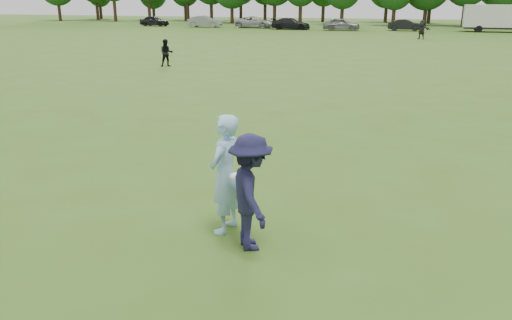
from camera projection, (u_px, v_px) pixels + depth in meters
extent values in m
plane|color=#3A5718|center=(228.00, 247.00, 8.25)|extent=(200.00, 200.00, 0.00)
imported|color=#98C9EB|center=(225.00, 174.00, 8.53)|extent=(0.58, 0.81, 2.10)
imported|color=#191937|center=(251.00, 193.00, 7.97)|extent=(1.26, 1.43, 1.92)
imported|color=black|center=(166.00, 53.00, 29.83)|extent=(0.98, 0.93, 1.61)
imported|color=#252525|center=(422.00, 30.00, 49.94)|extent=(1.80, 0.92, 1.86)
imported|color=black|center=(154.00, 21.00, 73.46)|extent=(4.35, 1.87, 1.46)
imported|color=gray|center=(205.00, 22.00, 70.44)|extent=(4.93, 2.16, 1.58)
imported|color=#A2A3A7|center=(255.00, 22.00, 68.94)|extent=(5.59, 2.70, 1.53)
imported|color=black|center=(291.00, 24.00, 65.39)|extent=(5.13, 2.22, 1.47)
imported|color=slate|center=(341.00, 24.00, 63.28)|extent=(4.79, 2.29, 1.58)
imported|color=black|center=(406.00, 25.00, 62.65)|extent=(4.32, 1.71, 1.40)
cylinder|color=white|center=(238.00, 176.00, 8.22)|extent=(0.30, 0.30, 0.06)
cube|color=silver|center=(499.00, 16.00, 59.85)|extent=(8.00, 2.50, 2.60)
cube|color=black|center=(498.00, 28.00, 60.28)|extent=(7.60, 2.30, 0.25)
cylinder|color=black|center=(479.00, 29.00, 59.83)|extent=(0.80, 0.25, 0.80)
cylinder|color=black|center=(477.00, 28.00, 62.09)|extent=(0.80, 0.25, 0.80)
cube|color=#333333|center=(459.00, 27.00, 61.56)|extent=(1.20, 0.15, 0.12)
cylinder|color=#332114|center=(59.00, 10.00, 90.82)|extent=(0.56, 0.56, 3.63)
cylinder|color=#332114|center=(97.00, 9.00, 93.00)|extent=(0.56, 0.56, 4.13)
cylinder|color=#332114|center=(115.00, 9.00, 87.92)|extent=(0.56, 0.56, 4.18)
cylinder|color=#332114|center=(149.00, 9.00, 89.60)|extent=(0.56, 0.56, 4.26)
cylinder|color=#332114|center=(188.00, 10.00, 89.05)|extent=(0.56, 0.56, 3.91)
cylinder|color=#332114|center=(211.00, 10.00, 85.91)|extent=(0.56, 0.56, 3.83)
cylinder|color=#332114|center=(232.00, 13.00, 81.88)|extent=(0.56, 0.56, 3.25)
cylinder|color=#332114|center=(275.00, 12.00, 80.08)|extent=(0.56, 0.56, 3.71)
cylinder|color=#332114|center=(300.00, 13.00, 78.50)|extent=(0.56, 0.56, 3.46)
cylinder|color=#332114|center=(342.00, 14.00, 76.49)|extent=(0.56, 0.56, 3.14)
cylinder|color=#332114|center=(394.00, 15.00, 74.01)|extent=(0.56, 0.56, 3.01)
cylinder|color=#332114|center=(425.00, 14.00, 74.83)|extent=(0.56, 0.56, 3.23)
cylinder|color=#332114|center=(464.00, 13.00, 73.07)|extent=(0.56, 0.56, 3.77)
cylinder|color=#332114|center=(502.00, 15.00, 72.16)|extent=(0.56, 0.56, 3.33)
cylinder|color=#332114|center=(101.00, 11.00, 98.54)|extent=(0.56, 0.56, 2.97)
cylinder|color=#332114|center=(154.00, 12.00, 96.32)|extent=(0.56, 0.56, 2.73)
cylinder|color=#332114|center=(186.00, 11.00, 92.57)|extent=(0.56, 0.56, 3.25)
cylinder|color=#332114|center=(241.00, 10.00, 92.34)|extent=(0.56, 0.56, 3.62)
cylinder|color=#332114|center=(265.00, 11.00, 88.43)|extent=(0.56, 0.56, 3.61)
cylinder|color=#332114|center=(323.00, 12.00, 85.94)|extent=(0.56, 0.56, 3.29)
cylinder|color=#332114|center=(386.00, 12.00, 84.20)|extent=(0.56, 0.56, 3.28)
cylinder|color=#332114|center=(429.00, 14.00, 80.79)|extent=(0.56, 0.56, 3.11)
cylinder|color=#332114|center=(492.00, 13.00, 79.24)|extent=(0.56, 0.56, 3.50)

